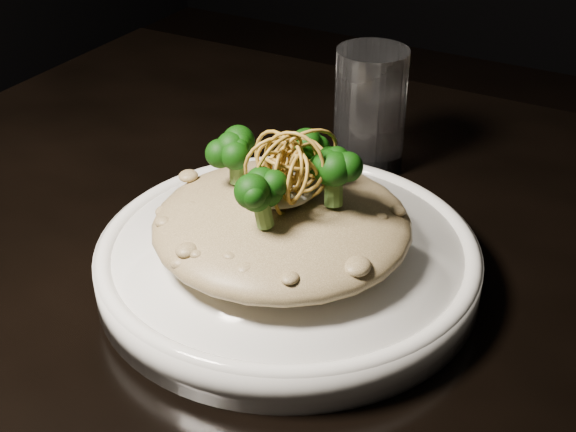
{
  "coord_description": "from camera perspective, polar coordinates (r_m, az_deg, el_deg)",
  "views": [
    {
      "loc": [
        0.15,
        -0.44,
        1.11
      ],
      "look_at": [
        -0.09,
        -0.01,
        0.81
      ],
      "focal_mm": 50.0,
      "sensor_mm": 36.0,
      "label": 1
    }
  ],
  "objects": [
    {
      "name": "risotto",
      "position": [
        0.58,
        -0.43,
        -0.58
      ],
      "size": [
        0.19,
        0.19,
        0.04
      ],
      "primitive_type": "ellipsoid",
      "color": "brown",
      "rests_on": "plate"
    },
    {
      "name": "broccoli",
      "position": [
        0.55,
        -0.54,
        3.25
      ],
      "size": [
        0.13,
        0.13,
        0.05
      ],
      "primitive_type": null,
      "color": "black",
      "rests_on": "risotto"
    },
    {
      "name": "drinking_glass",
      "position": [
        0.74,
        5.84,
        7.5
      ],
      "size": [
        0.08,
        0.08,
        0.11
      ],
      "primitive_type": "cylinder",
      "rotation": [
        0.0,
        0.0,
        0.22
      ],
      "color": "silver",
      "rests_on": "table"
    },
    {
      "name": "cheese",
      "position": [
        0.56,
        -0.67,
        1.97
      ],
      "size": [
        0.05,
        0.05,
        0.01
      ],
      "primitive_type": "ellipsoid",
      "color": "silver",
      "rests_on": "risotto"
    },
    {
      "name": "table",
      "position": [
        0.64,
        7.88,
        -12.16
      ],
      "size": [
        1.1,
        0.8,
        0.75
      ],
      "color": "black",
      "rests_on": "ground"
    },
    {
      "name": "shallots",
      "position": [
        0.55,
        0.15,
        3.8
      ],
      "size": [
        0.05,
        0.05,
        0.03
      ],
      "primitive_type": null,
      "color": "brown",
      "rests_on": "cheese"
    },
    {
      "name": "plate",
      "position": [
        0.6,
        -0.0,
        -3.29
      ],
      "size": [
        0.28,
        0.28,
        0.03
      ],
      "primitive_type": "cylinder",
      "color": "white",
      "rests_on": "table"
    }
  ]
}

